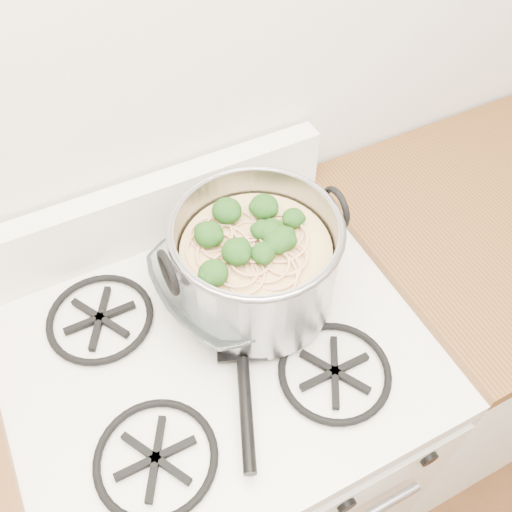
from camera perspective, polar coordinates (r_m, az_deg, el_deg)
The scene contains 5 objects.
gas_range at distance 1.50m, azimuth -3.10°, elevation -17.96°, with size 0.76×0.66×0.92m.
counter_right at distance 1.80m, azimuth 23.10°, elevation -4.21°, with size 1.00×0.65×0.92m.
stock_pot at distance 1.04m, azimuth 0.00°, elevation -0.81°, with size 0.34×0.31×0.21m.
spatula at distance 1.05m, azimuth -1.54°, elevation -7.65°, with size 0.29×0.31×0.02m, color black, non-canonical shape.
glass_bowl at distance 1.10m, azimuth -1.81°, elevation -3.05°, with size 0.12×0.12×0.03m, color white.
Camera 1 is at (-0.17, 0.76, 1.84)m, focal length 40.00 mm.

